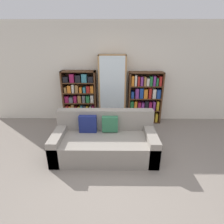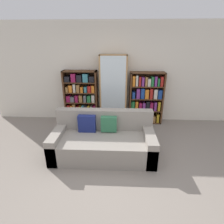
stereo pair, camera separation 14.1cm
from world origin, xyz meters
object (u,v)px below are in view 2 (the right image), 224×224
Objects in this scene: bookshelf_left at (81,97)px; wine_bottle at (138,124)px; bookshelf_right at (146,99)px; display_cabinet at (113,90)px; couch at (103,141)px.

bookshelf_left is 1.76m from wine_bottle.
wine_bottle is (-0.23, -0.51, -0.56)m from bookshelf_right.
bookshelf_left is 1.02× the size of bookshelf_right.
wine_bottle is at bearing -36.01° from display_cabinet.
bookshelf_right is 0.79m from wine_bottle.
bookshelf_right is at bearing 65.10° from wine_bottle.
wine_bottle is at bearing -114.90° from bookshelf_right.
bookshelf_left reaches higher than couch.
bookshelf_right is at bearing 0.97° from display_cabinet.
couch is 1.38× the size of bookshelf_left.
couch is 1.97m from bookshelf_right.
couch is at bearing -123.08° from bookshelf_right.
bookshelf_left is (-0.77, 1.61, 0.43)m from couch.
wine_bottle is (1.58, -0.51, -0.57)m from bookshelf_left.
wine_bottle is (0.67, -0.49, -0.79)m from display_cabinet.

